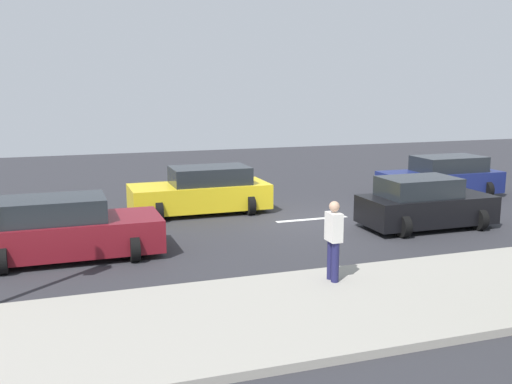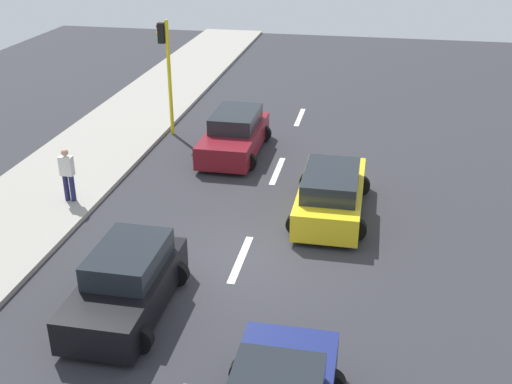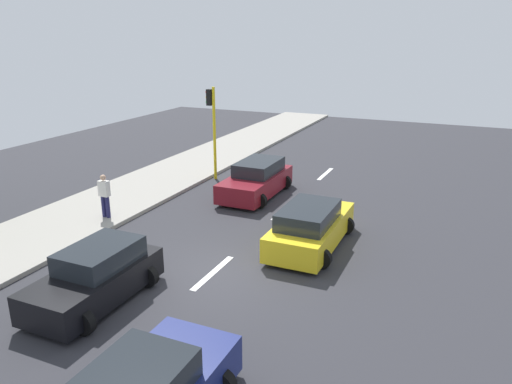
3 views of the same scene
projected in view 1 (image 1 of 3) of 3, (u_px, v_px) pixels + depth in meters
name	position (u px, v px, depth m)	size (l,w,h in m)	color
ground_plane	(312.00, 221.00, 18.42)	(40.00, 60.00, 0.10)	#2D2D33
sidewalk	(455.00, 290.00, 11.89)	(4.00, 60.00, 0.15)	#9E998E
lane_stripe_north	(117.00, 235.00, 16.49)	(0.20, 2.40, 0.01)	white
lane_stripe_mid	(312.00, 219.00, 18.41)	(0.20, 2.40, 0.01)	white
lane_stripe_south	(470.00, 206.00, 20.33)	(0.20, 2.40, 0.01)	white
car_dark_blue	(442.00, 178.00, 22.03)	(2.24, 4.52, 1.52)	navy
car_yellow_cab	(202.00, 191.00, 19.24)	(2.25, 4.51, 1.52)	yellow
car_maroon	(65.00, 230.00, 14.21)	(2.27, 4.42, 1.52)	maroon
car_black	(425.00, 204.00, 17.23)	(2.15, 3.88, 1.52)	black
pedestrian_near_signal	(334.00, 238.00, 12.09)	(0.40, 0.24, 1.69)	#1E1E4C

